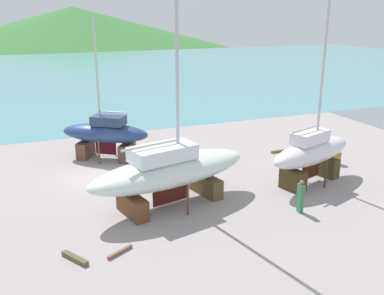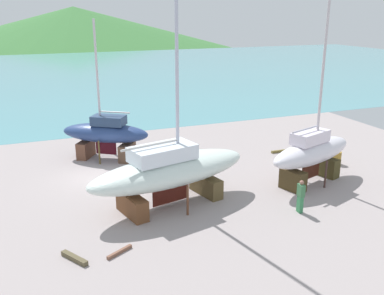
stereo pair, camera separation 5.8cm
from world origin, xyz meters
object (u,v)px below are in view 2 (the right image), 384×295
at_px(barrel_rust_far, 337,158).
at_px(sailboat_small_center, 312,152).
at_px(worker, 301,196).
at_px(barrel_ochre, 164,146).
at_px(barrel_blue_faded, 302,145).
at_px(sailboat_far_slipway, 170,170).
at_px(sailboat_large_starboard, 106,134).

bearing_deg(barrel_rust_far, sailboat_small_center, -150.64).
relative_size(worker, barrel_ochre, 2.07).
distance_m(sailboat_small_center, barrel_blue_faded, 6.74).
relative_size(sailboat_small_center, barrel_ochre, 15.01).
height_order(barrel_ochre, barrel_rust_far, barrel_rust_far).
bearing_deg(sailboat_small_center, barrel_rust_far, 10.57).
xyz_separation_m(sailboat_small_center, worker, (-2.87, -3.10, -1.01)).
distance_m(barrel_ochre, barrel_rust_far, 12.04).
relative_size(sailboat_far_slipway, worker, 8.46).
bearing_deg(barrel_blue_faded, sailboat_large_starboard, 167.09).
height_order(sailboat_far_slipway, worker, sailboat_far_slipway).
height_order(sailboat_small_center, barrel_rust_far, sailboat_small_center).
bearing_deg(sailboat_large_starboard, barrel_ochre, -141.55).
relative_size(barrel_blue_faded, barrel_rust_far, 1.00).
xyz_separation_m(sailboat_small_center, sailboat_far_slipway, (-8.65, 0.20, 0.03)).
bearing_deg(barrel_blue_faded, barrel_rust_far, -85.88).
xyz_separation_m(worker, barrel_rust_far, (6.51, 5.15, -0.46)).
xyz_separation_m(barrel_blue_faded, barrel_rust_far, (0.26, -3.55, 0.10)).
bearing_deg(worker, sailboat_small_center, -126.23).
bearing_deg(barrel_rust_far, worker, -141.68).
bearing_deg(sailboat_far_slipway, barrel_blue_faded, 10.91).
distance_m(sailboat_small_center, barrel_rust_far, 4.44).
xyz_separation_m(sailboat_far_slipway, barrel_ochre, (2.54, 8.90, -1.63)).
xyz_separation_m(worker, barrel_blue_faded, (6.26, 8.70, -0.57)).
height_order(sailboat_far_slipway, barrel_blue_faded, sailboat_far_slipway).
relative_size(sailboat_large_starboard, worker, 5.38).
distance_m(worker, barrel_blue_faded, 10.74).
height_order(sailboat_large_starboard, barrel_blue_faded, sailboat_large_starboard).
bearing_deg(barrel_ochre, sailboat_far_slipway, -105.91).
relative_size(sailboat_large_starboard, sailboat_far_slipway, 0.64).
xyz_separation_m(worker, barrel_ochre, (-3.24, 12.20, -0.60)).
bearing_deg(sailboat_far_slipway, barrel_rust_far, -4.71).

